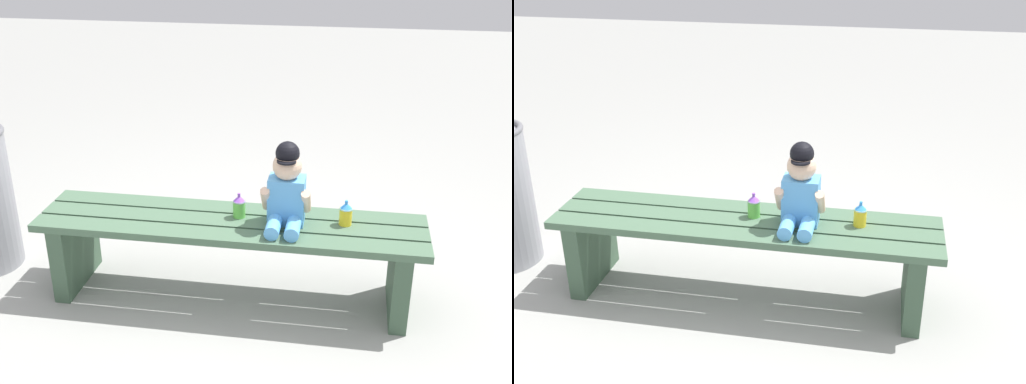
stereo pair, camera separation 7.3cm
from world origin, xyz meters
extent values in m
plane|color=#999993|center=(0.00, 0.00, 0.00)|extent=(16.00, 16.00, 0.00)
cube|color=#47664C|center=(0.00, -0.14, 0.41)|extent=(1.87, 0.13, 0.04)
cube|color=#47664C|center=(0.00, 0.00, 0.41)|extent=(1.87, 0.13, 0.04)
cube|color=#47664C|center=(0.00, 0.14, 0.41)|extent=(1.87, 0.13, 0.04)
cube|color=#3C5641|center=(-0.81, 0.00, 0.19)|extent=(0.08, 0.42, 0.39)
cube|color=#3C5641|center=(0.81, 0.00, 0.19)|extent=(0.08, 0.42, 0.39)
cube|color=#59A5E5|center=(0.27, 0.02, 0.54)|extent=(0.17, 0.12, 0.23)
sphere|color=beige|center=(0.27, 0.02, 0.71)|extent=(0.14, 0.14, 0.14)
cylinder|color=black|center=(0.27, -0.01, 0.75)|extent=(0.09, 0.09, 0.01)
sphere|color=black|center=(0.27, 0.02, 0.77)|extent=(0.11, 0.11, 0.11)
cylinder|color=#5DAEF0|center=(0.22, -0.10, 0.46)|extent=(0.07, 0.16, 0.07)
cylinder|color=#5DAEF0|center=(0.31, -0.10, 0.46)|extent=(0.07, 0.16, 0.07)
cylinder|color=beige|center=(0.17, -0.01, 0.55)|extent=(0.04, 0.12, 0.14)
cylinder|color=beige|center=(0.36, -0.01, 0.55)|extent=(0.04, 0.12, 0.14)
cylinder|color=#66CC4C|center=(0.04, 0.04, 0.47)|extent=(0.06, 0.06, 0.08)
cone|color=#8C4CCC|center=(0.04, 0.04, 0.52)|extent=(0.06, 0.06, 0.03)
cylinder|color=#8C4CCC|center=(0.04, 0.04, 0.54)|extent=(0.01, 0.01, 0.02)
cylinder|color=yellow|center=(0.55, 0.04, 0.47)|extent=(0.06, 0.06, 0.08)
cone|color=#338CE5|center=(0.55, 0.04, 0.52)|extent=(0.06, 0.06, 0.03)
cylinder|color=#338CE5|center=(0.55, 0.04, 0.54)|extent=(0.01, 0.01, 0.02)
camera|label=1|loc=(0.55, -2.61, 1.78)|focal=43.82mm
camera|label=2|loc=(0.62, -2.60, 1.78)|focal=43.82mm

